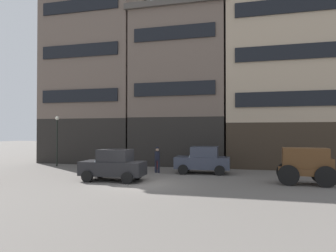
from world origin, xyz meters
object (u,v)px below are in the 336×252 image
(sedan_dark, at_px, (113,165))
(pedestrian_officer, at_px, (157,159))
(cargo_wagon, at_px, (306,163))
(fire_hydrant_curbside, at_px, (157,164))
(sedan_light, at_px, (203,160))
(streetlamp_curbside, at_px, (57,134))

(sedan_dark, bearing_deg, pedestrian_officer, 68.91)
(cargo_wagon, height_order, sedan_dark, cargo_wagon)
(sedan_dark, distance_m, fire_hydrant_curbside, 5.76)
(sedan_light, xyz_separation_m, streetlamp_curbside, (-12.23, 1.26, 1.76))
(cargo_wagon, distance_m, pedestrian_officer, 9.46)
(cargo_wagon, xyz_separation_m, streetlamp_curbside, (-18.25, 4.16, 1.52))
(cargo_wagon, relative_size, sedan_dark, 0.80)
(sedan_dark, relative_size, sedan_light, 0.99)
(cargo_wagon, xyz_separation_m, sedan_dark, (-10.64, -1.45, -0.23))
(sedan_light, height_order, pedestrian_officer, sedan_light)
(sedan_dark, bearing_deg, cargo_wagon, 7.77)
(cargo_wagon, distance_m, sedan_light, 6.69)
(sedan_light, xyz_separation_m, pedestrian_officer, (-3.12, -0.46, 0.07))
(sedan_dark, distance_m, pedestrian_officer, 4.18)
(pedestrian_officer, bearing_deg, sedan_dark, -111.09)
(cargo_wagon, bearing_deg, sedan_dark, -172.23)
(sedan_dark, height_order, fire_hydrant_curbside, sedan_dark)
(sedan_dark, relative_size, fire_hydrant_curbside, 4.49)
(fire_hydrant_curbside, bearing_deg, pedestrian_officer, -72.24)
(pedestrian_officer, distance_m, streetlamp_curbside, 9.43)
(cargo_wagon, relative_size, fire_hydrant_curbside, 3.57)
(cargo_wagon, distance_m, streetlamp_curbside, 18.78)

